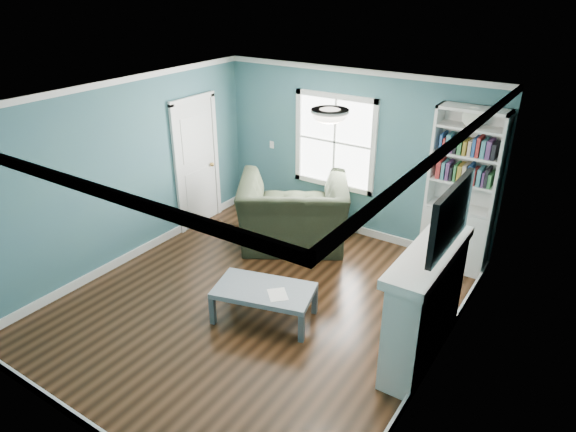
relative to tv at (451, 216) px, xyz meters
The scene contains 13 objects.
floor 2.80m from the tv, behind, with size 5.00×5.00×0.00m, color black.
room_walls 2.21m from the tv, behind, with size 5.00×5.00×5.00m.
trim 2.26m from the tv, behind, with size 4.50×5.00×2.60m.
window 3.40m from the tv, 137.57° to the left, with size 1.40×0.06×1.50m.
bookshelf 2.29m from the tv, 101.57° to the left, with size 0.90×0.35×2.31m.
fireplace 1.10m from the tv, behind, with size 0.44×1.58×1.30m.
tv is the anchor object (origin of this frame).
door 4.63m from the tv, 164.80° to the left, with size 0.12×0.98×2.17m.
ceiling_fixture 1.54m from the tv, behind, with size 0.38×0.38×0.15m.
light_switch 4.38m from the tv, 148.30° to the left, with size 0.08×0.01×0.12m, color white.
recliner 3.20m from the tv, 152.52° to the left, with size 1.60×1.04×1.40m, color black.
coffee_table 2.40m from the tv, 168.37° to the right, with size 1.30×0.93×0.43m.
paper_sheet 2.21m from the tv, 166.35° to the right, with size 0.21×0.27×0.00m, color white.
Camera 1 is at (3.33, -4.34, 3.81)m, focal length 32.00 mm.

